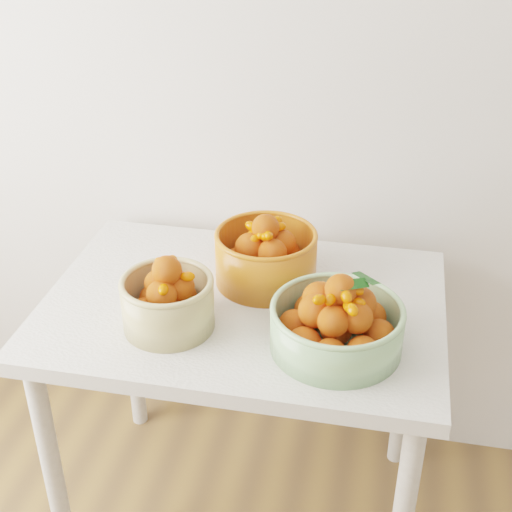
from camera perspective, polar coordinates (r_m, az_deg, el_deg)
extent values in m
cube|color=silver|center=(1.90, 12.43, 17.38)|extent=(4.00, 0.04, 2.70)
cube|color=silver|center=(1.81, -1.02, -4.14)|extent=(1.00, 0.70, 0.04)
cylinder|color=silver|center=(1.98, -15.94, -16.26)|extent=(0.05, 0.05, 0.71)
cylinder|color=silver|center=(2.37, -9.93, -6.47)|extent=(0.05, 0.05, 0.71)
cylinder|color=silver|center=(2.24, 11.92, -9.13)|extent=(0.05, 0.05, 0.71)
cylinder|color=tan|center=(1.69, -7.06, -3.85)|extent=(0.28, 0.28, 0.12)
torus|color=tan|center=(1.66, -7.19, -2.08)|extent=(0.28, 0.28, 0.02)
sphere|color=#D1660C|center=(1.68, -5.23, -4.41)|extent=(0.07, 0.07, 0.07)
sphere|color=#E24409|center=(1.73, -5.98, -3.30)|extent=(0.08, 0.08, 0.08)
sphere|color=#E24409|center=(1.73, -8.08, -3.41)|extent=(0.08, 0.08, 0.08)
sphere|color=#E24409|center=(1.69, -8.83, -4.60)|extent=(0.08, 0.08, 0.08)
sphere|color=#E24409|center=(1.65, -6.96, -5.28)|extent=(0.07, 0.07, 0.07)
sphere|color=#E24409|center=(1.70, -7.03, -4.20)|extent=(0.07, 0.07, 0.07)
sphere|color=#E24409|center=(1.67, -6.14, -2.41)|extent=(0.07, 0.07, 0.07)
sphere|color=#E24409|center=(1.69, -7.83, -2.20)|extent=(0.07, 0.07, 0.07)
sphere|color=#E24409|center=(1.64, -7.57, -3.14)|extent=(0.07, 0.07, 0.07)
sphere|color=#E24409|center=(1.64, -7.14, -1.15)|extent=(0.07, 0.07, 0.07)
ellipsoid|color=#ED4E04|center=(1.64, -5.50, -1.64)|extent=(0.04, 0.03, 0.03)
ellipsoid|color=#ED4E04|center=(1.64, -7.15, -1.36)|extent=(0.04, 0.03, 0.03)
ellipsoid|color=#ED4E04|center=(1.65, -7.68, -0.53)|extent=(0.05, 0.05, 0.03)
ellipsoid|color=#ED4E04|center=(1.67, -6.76, -0.33)|extent=(0.03, 0.04, 0.03)
ellipsoid|color=#ED4E04|center=(1.64, -6.89, -1.04)|extent=(0.04, 0.04, 0.04)
ellipsoid|color=#ED4E04|center=(1.67, -7.56, -0.98)|extent=(0.04, 0.05, 0.04)
ellipsoid|color=#ED4E04|center=(1.65, -6.85, -1.65)|extent=(0.04, 0.05, 0.04)
ellipsoid|color=#ED4E04|center=(1.61, -7.42, -2.68)|extent=(0.03, 0.04, 0.03)
cylinder|color=#8EB982|center=(1.62, 6.45, -5.78)|extent=(0.33, 0.33, 0.11)
torus|color=#8EB982|center=(1.59, 6.55, -4.25)|extent=(0.33, 0.33, 0.01)
sphere|color=#E24409|center=(1.62, 9.83, -6.24)|extent=(0.07, 0.07, 0.07)
sphere|color=#E24409|center=(1.68, 9.10, -4.82)|extent=(0.08, 0.08, 0.08)
sphere|color=#E24409|center=(1.70, 6.95, -4.00)|extent=(0.08, 0.08, 0.08)
sphere|color=#E24409|center=(1.68, 4.35, -4.28)|extent=(0.08, 0.08, 0.08)
sphere|color=#E24409|center=(1.63, 3.06, -5.57)|extent=(0.07, 0.07, 0.07)
sphere|color=#E24409|center=(1.57, 3.84, -7.12)|extent=(0.08, 0.08, 0.08)
sphere|color=#E24409|center=(1.55, 5.94, -7.90)|extent=(0.07, 0.07, 0.07)
sphere|color=#E24409|center=(1.57, 8.52, -7.62)|extent=(0.07, 0.07, 0.07)
sphere|color=#E24409|center=(1.63, 6.44, -5.85)|extent=(0.07, 0.07, 0.07)
sphere|color=#E24409|center=(1.61, 8.27, -3.77)|extent=(0.08, 0.08, 0.08)
sphere|color=#E24409|center=(1.64, 6.78, -3.11)|extent=(0.07, 0.07, 0.07)
sphere|color=#E24409|center=(1.62, 5.07, -3.43)|extent=(0.08, 0.08, 0.08)
sphere|color=#E24409|center=(1.58, 4.75, -4.41)|extent=(0.08, 0.08, 0.08)
sphere|color=#E24409|center=(1.55, 6.20, -5.21)|extent=(0.07, 0.07, 0.07)
sphere|color=#E24409|center=(1.57, 8.06, -4.90)|extent=(0.07, 0.07, 0.07)
sphere|color=#E24409|center=(1.56, 6.83, -2.71)|extent=(0.07, 0.07, 0.07)
ellipsoid|color=#ED4E04|center=(1.52, 5.08, -3.50)|extent=(0.04, 0.05, 0.04)
ellipsoid|color=#ED4E04|center=(1.53, 7.44, -4.06)|extent=(0.04, 0.05, 0.03)
ellipsoid|color=#ED4E04|center=(1.53, 5.96, -3.48)|extent=(0.04, 0.04, 0.03)
ellipsoid|color=#ED4E04|center=(1.56, 6.76, -4.17)|extent=(0.04, 0.04, 0.03)
ellipsoid|color=#ED4E04|center=(1.56, 8.04, -2.69)|extent=(0.04, 0.03, 0.04)
ellipsoid|color=#ED4E04|center=(1.56, 7.16, -2.50)|extent=(0.04, 0.04, 0.04)
ellipsoid|color=#ED4E04|center=(1.53, 7.24, -3.26)|extent=(0.04, 0.05, 0.04)
ellipsoid|color=#ED4E04|center=(1.61, 5.43, -2.50)|extent=(0.05, 0.05, 0.03)
ellipsoid|color=#ED4E04|center=(1.57, 7.40, -2.65)|extent=(0.05, 0.03, 0.04)
ellipsoid|color=#ED4E04|center=(1.58, 7.78, -2.78)|extent=(0.04, 0.04, 0.04)
ellipsoid|color=#ED4E04|center=(1.56, 6.35, -3.13)|extent=(0.04, 0.04, 0.04)
ellipsoid|color=#ED4E04|center=(1.56, 8.17, -3.75)|extent=(0.05, 0.04, 0.04)
ellipsoid|color=#ED4E04|center=(1.58, 6.38, -3.11)|extent=(0.05, 0.04, 0.04)
ellipsoid|color=#ED4E04|center=(1.59, 6.51, -3.33)|extent=(0.04, 0.05, 0.04)
ellipsoid|color=#ED4E04|center=(1.51, 7.72, -4.28)|extent=(0.04, 0.04, 0.03)
ellipsoid|color=#ED4E04|center=(1.59, 6.26, -2.24)|extent=(0.04, 0.05, 0.04)
ellipsoid|color=#ED4E04|center=(1.57, 6.63, -3.04)|extent=(0.04, 0.05, 0.03)
cylinder|color=#D15E1A|center=(1.84, 0.80, -0.17)|extent=(0.30, 0.30, 0.14)
torus|color=#D15E1A|center=(1.81, 0.81, 1.69)|extent=(0.30, 0.30, 0.01)
sphere|color=#E24409|center=(1.84, 3.20, -0.96)|extent=(0.07, 0.07, 0.07)
sphere|color=#E24409|center=(1.91, 2.41, 0.19)|extent=(0.08, 0.08, 0.08)
sphere|color=#E24409|center=(1.92, -0.10, 0.43)|extent=(0.08, 0.08, 0.08)
sphere|color=#E24409|center=(1.86, -1.61, -0.52)|extent=(0.08, 0.08, 0.08)
sphere|color=#E24409|center=(1.81, -0.93, -1.62)|extent=(0.07, 0.07, 0.07)
sphere|color=#E24409|center=(1.79, 1.72, -1.91)|extent=(0.08, 0.08, 0.08)
sphere|color=#E24409|center=(1.85, 0.79, -0.70)|extent=(0.07, 0.07, 0.07)
sphere|color=#E24409|center=(1.84, 2.12, 1.02)|extent=(0.07, 0.07, 0.07)
sphere|color=#E24409|center=(1.86, 0.41, 1.49)|extent=(0.07, 0.07, 0.07)
sphere|color=#E24409|center=(1.81, -0.50, 0.67)|extent=(0.08, 0.08, 0.08)
sphere|color=#E24409|center=(1.79, 1.32, 0.23)|extent=(0.07, 0.07, 0.07)
sphere|color=#E24409|center=(1.81, 0.77, 2.27)|extent=(0.07, 0.07, 0.07)
ellipsoid|color=#ED4E04|center=(1.78, 0.74, 1.58)|extent=(0.03, 0.04, 0.04)
ellipsoid|color=#ED4E04|center=(1.82, 0.51, 2.17)|extent=(0.05, 0.05, 0.04)
ellipsoid|color=#ED4E04|center=(1.82, 1.89, 2.35)|extent=(0.05, 0.05, 0.03)
ellipsoid|color=#ED4E04|center=(1.86, 1.53, 2.40)|extent=(0.03, 0.04, 0.03)
ellipsoid|color=#ED4E04|center=(1.76, 0.99, 1.61)|extent=(0.04, 0.05, 0.04)
ellipsoid|color=#ED4E04|center=(1.83, -0.39, 2.40)|extent=(0.05, 0.04, 0.03)
ellipsoid|color=#ED4E04|center=(1.79, -0.13, 1.31)|extent=(0.04, 0.05, 0.04)
ellipsoid|color=#ED4E04|center=(1.83, 0.43, 2.47)|extent=(0.05, 0.04, 0.04)
ellipsoid|color=#ED4E04|center=(1.82, 0.70, 1.59)|extent=(0.05, 0.04, 0.03)
ellipsoid|color=#ED4E04|center=(1.83, 1.66, 2.80)|extent=(0.04, 0.05, 0.04)
ellipsoid|color=#ED4E04|center=(1.81, 0.77, 2.09)|extent=(0.04, 0.04, 0.03)
ellipsoid|color=#ED4E04|center=(1.83, -0.23, 1.70)|extent=(0.04, 0.03, 0.04)
ellipsoid|color=#ED4E04|center=(1.79, 0.49, 1.77)|extent=(0.04, 0.04, 0.03)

